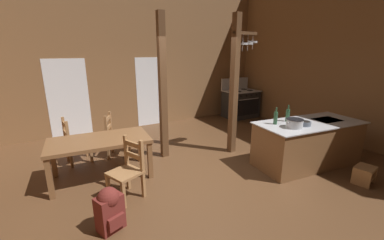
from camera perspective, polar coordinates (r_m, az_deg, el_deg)
The scene contains 19 objects.
ground_plane at distance 4.65m, azimuth 1.82°, elevation -13.73°, with size 8.98×8.14×0.10m, color brown.
wall_back at distance 7.51m, azimuth -13.36°, elevation 15.92°, with size 8.98×0.14×4.63m, color brown.
wall_right at distance 7.14m, azimuth 33.05°, elevation 13.91°, with size 0.14×8.14×4.63m, color brown.
glazed_door_back_left at distance 7.25m, azimuth -26.66°, elevation 4.43°, with size 1.00×0.01×2.05m, color white.
glazed_panel_back_right at distance 7.66m, azimuth -9.64°, elevation 6.41°, with size 0.84×0.01×2.05m, color white.
kitchen_island at distance 5.50m, azimuth 25.09°, elevation -4.88°, with size 2.24×1.17×0.88m.
stove_range at distance 8.70m, azimuth 11.14°, elevation 3.80°, with size 1.14×0.82×1.32m.
support_post_with_pot_rack at distance 5.44m, azimuth 10.05°, elevation 8.92°, with size 0.68×0.26×2.98m.
support_post_center at distance 5.13m, azimuth -6.79°, elevation 7.25°, with size 0.14×0.14×2.98m.
step_stool at distance 5.31m, azimuth 35.02°, elevation -10.11°, with size 0.41×0.34×0.30m.
dining_table at distance 4.67m, azimuth -20.58°, elevation -5.16°, with size 1.76×1.01×0.74m.
ladderback_chair_near_window at distance 4.02m, azimuth -14.66°, elevation -11.21°, with size 0.58×0.58×0.95m.
ladderback_chair_by_post at distance 5.63m, azimuth -17.23°, elevation -3.50°, with size 0.58×0.58×0.95m.
ladderback_chair_at_table_end at distance 5.58m, azimuth -25.45°, elevation -4.54°, with size 0.49×0.49×0.95m.
backpack at distance 3.48m, azimuth -18.53°, elevation -18.72°, with size 0.38×0.37×0.60m.
stockpot_on_counter at distance 4.85m, azimuth 22.63°, elevation -0.70°, with size 0.37×0.30×0.16m.
mixing_bowl_on_counter at distance 5.08m, azimuth 24.58°, elevation -0.72°, with size 0.23×0.23×0.08m.
bottle_tall_on_counter at distance 4.94m, azimuth 18.77°, elevation 0.53°, with size 0.07×0.07×0.32m.
bottle_short_on_counter at distance 5.23m, azimuth 21.25°, elevation 1.11°, with size 0.07×0.07×0.33m.
Camera 1 is at (-2.09, -3.47, 2.24)m, focal length 23.06 mm.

